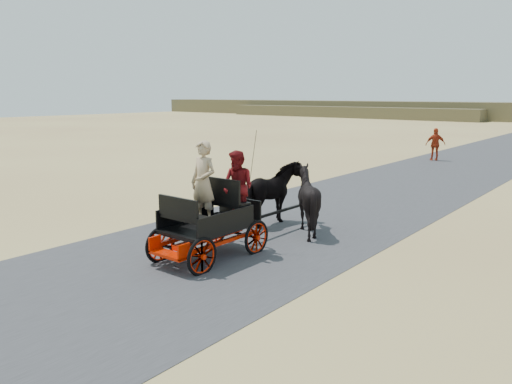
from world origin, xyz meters
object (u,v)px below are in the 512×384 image
Objects in this scene: carriage at (210,241)px; pedestrian at (435,144)px; horse_right at (307,200)px; horse_left at (273,195)px.

pedestrian reaches higher than carriage.
horse_right is 0.98× the size of pedestrian.
horse_right is at bearing 67.34° from pedestrian.
carriage is at bearing 79.61° from horse_right.
carriage is 1.20× the size of horse_left.
carriage is 19.19m from pedestrian.
horse_left is (-0.55, 3.00, 0.49)m from carriage.
pedestrian reaches higher than horse_left.
horse_right is 16.27m from pedestrian.
pedestrian is (-2.44, 16.09, 0.01)m from horse_right.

